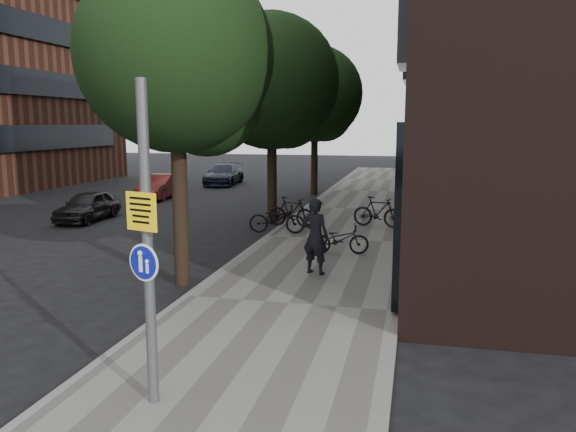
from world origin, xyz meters
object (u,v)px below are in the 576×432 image
(pedestrian, at_px, (315,236))
(parked_car_near, at_px, (88,206))
(signpost, at_px, (148,245))
(parked_bike_facade_near, at_px, (340,239))

(pedestrian, bearing_deg, parked_car_near, -13.30)
(signpost, bearing_deg, parked_bike_facade_near, 99.41)
(signpost, height_order, parked_car_near, signpost)
(parked_car_near, bearing_deg, pedestrian, -34.10)
(parked_bike_facade_near, relative_size, parked_car_near, 0.48)
(parked_car_near, bearing_deg, signpost, -57.36)
(signpost, relative_size, parked_bike_facade_near, 2.58)
(parked_bike_facade_near, height_order, parked_car_near, parked_car_near)
(parked_car_near, bearing_deg, parked_bike_facade_near, -23.52)
(signpost, bearing_deg, parked_car_near, 142.59)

